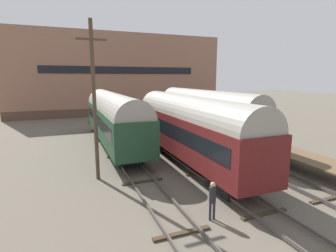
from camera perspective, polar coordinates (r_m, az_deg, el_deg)
name	(u,v)px	position (r m, az deg, el deg)	size (l,w,h in m)	color
ground_plane	(228,190)	(16.18, 12.98, -13.50)	(200.00, 200.00, 0.00)	#60594C
track_left	(158,201)	(14.29, -2.12, -15.94)	(2.60, 60.00, 0.26)	#4C4742
track_middle	(228,188)	(16.12, 13.00, -13.04)	(2.60, 60.00, 0.26)	#4C4742
track_right	(285,178)	(18.79, 24.18, -10.27)	(2.60, 60.00, 0.26)	#4C4742
train_car_maroon	(190,126)	(19.63, 4.74, 0.01)	(3.06, 16.13, 5.22)	black
train_car_green	(113,116)	(25.64, -11.84, 2.14)	(3.09, 17.96, 5.13)	black
train_car_navy	(204,113)	(26.44, 7.92, 2.85)	(2.88, 16.75, 5.34)	black
station_platform	(281,150)	(22.47, 23.42, -4.74)	(2.68, 11.56, 1.03)	brown
bench	(269,138)	(23.69, 21.04, -2.40)	(1.40, 0.40, 0.91)	brown
person_worker	(213,197)	(12.56, 9.67, -15.02)	(0.32, 0.32, 1.85)	#282833
utility_pole	(94,100)	(16.90, -15.75, 5.44)	(1.80, 0.24, 9.95)	#473828
warehouse_building	(116,75)	(52.92, -11.36, 10.86)	(37.46, 13.07, 14.21)	brown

